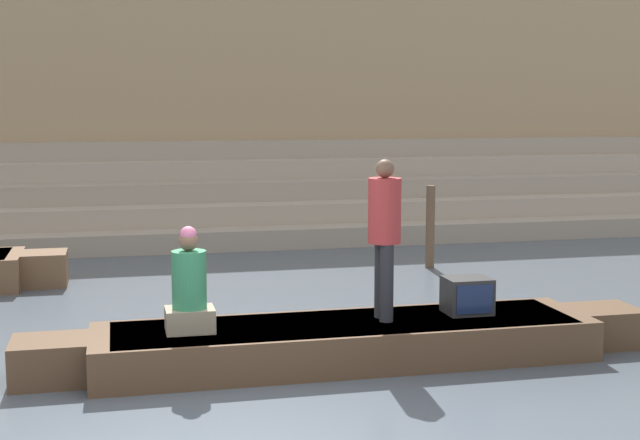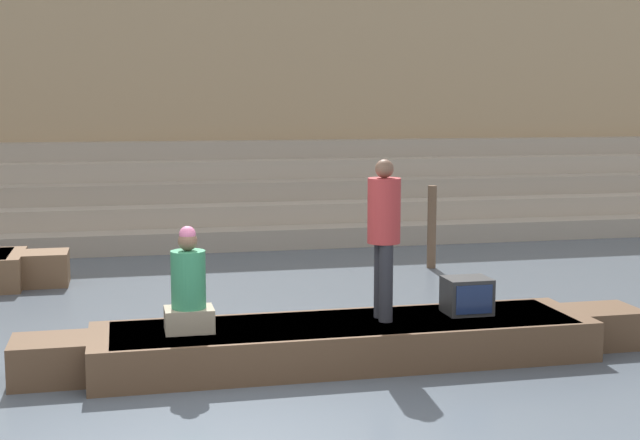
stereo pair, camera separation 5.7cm
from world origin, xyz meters
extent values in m
plane|color=#4C5660|center=(0.00, 0.00, 0.00)|extent=(120.00, 120.00, 0.00)
cube|color=tan|center=(0.00, 9.88, 0.18)|extent=(36.00, 3.41, 0.37)
cube|color=#B2A28D|center=(0.00, 10.22, 0.55)|extent=(36.00, 2.73, 0.37)
cube|color=tan|center=(0.00, 10.56, 0.92)|extent=(36.00, 2.04, 0.37)
cube|color=#B2A28D|center=(0.00, 10.90, 1.28)|extent=(36.00, 1.36, 0.37)
cube|color=tan|center=(0.00, 11.24, 1.65)|extent=(36.00, 0.68, 0.37)
cube|color=tan|center=(0.00, 12.18, 2.96)|extent=(34.20, 1.20, 5.91)
cube|color=brown|center=(0.00, 11.56, 0.30)|extent=(34.20, 0.12, 0.60)
cube|color=brown|center=(1.37, 1.27, 0.21)|extent=(5.13, 1.22, 0.41)
cube|color=beige|center=(1.37, 1.27, 0.39)|extent=(4.72, 1.12, 0.05)
cube|color=brown|center=(4.29, 1.27, 0.21)|extent=(0.72, 0.67, 0.41)
cube|color=brown|center=(-1.56, 1.27, 0.21)|extent=(0.72, 0.67, 0.41)
cylinder|color=olive|center=(0.60, 1.97, 0.31)|extent=(2.51, 0.04, 0.04)
cylinder|color=#28282D|center=(1.77, 1.40, 0.81)|extent=(0.14, 0.14, 0.80)
cylinder|color=#28282D|center=(1.77, 1.21, 0.81)|extent=(0.14, 0.14, 0.80)
cylinder|color=#B23333|center=(1.77, 1.31, 1.55)|extent=(0.34, 0.34, 0.67)
sphere|color=brown|center=(1.77, 1.31, 1.98)|extent=(0.19, 0.19, 0.19)
cube|color=gray|center=(-0.22, 1.27, 0.53)|extent=(0.48, 0.37, 0.23)
cylinder|color=#338456|center=(-0.22, 1.27, 0.93)|extent=(0.34, 0.34, 0.57)
sphere|color=brown|center=(-0.22, 1.27, 1.31)|extent=(0.19, 0.19, 0.19)
sphere|color=pink|center=(-0.22, 1.27, 1.38)|extent=(0.16, 0.16, 0.16)
cube|color=#2D2D2D|center=(2.72, 1.36, 0.61)|extent=(0.48, 0.40, 0.38)
cube|color=navy|center=(2.72, 1.16, 0.61)|extent=(0.40, 0.02, 0.30)
cube|color=brown|center=(-1.93, 5.98, 0.24)|extent=(0.63, 0.67, 0.49)
cylinder|color=brown|center=(4.00, 6.00, 0.66)|extent=(0.14, 0.14, 1.33)
camera|label=1|loc=(-0.91, -7.32, 2.66)|focal=50.00mm
camera|label=2|loc=(-0.85, -7.33, 2.66)|focal=50.00mm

